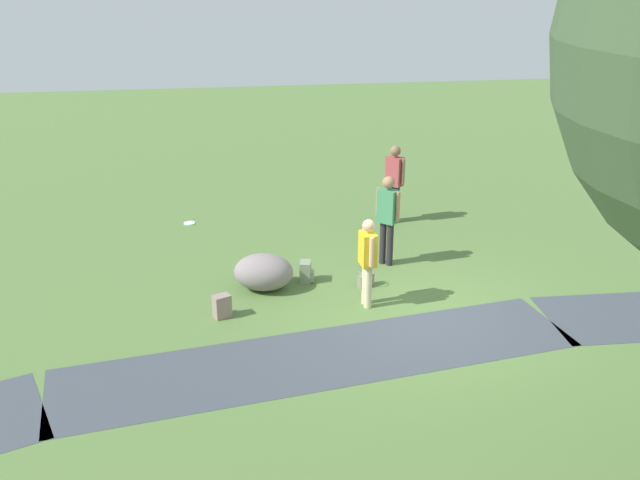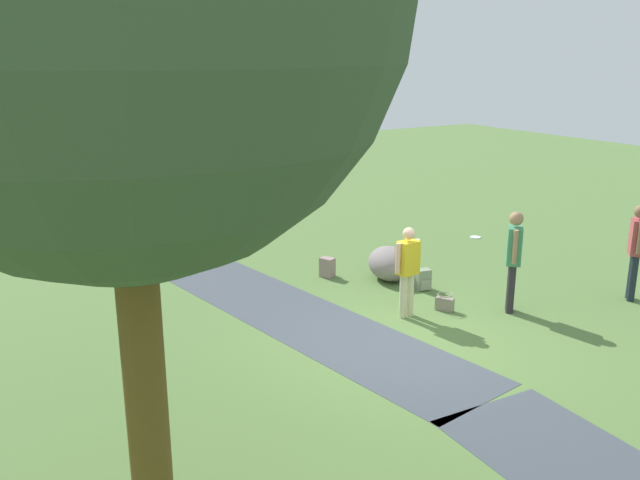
# 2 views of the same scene
# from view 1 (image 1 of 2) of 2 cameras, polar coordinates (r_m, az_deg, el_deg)

# --- Properties ---
(ground_plane) EXTENTS (48.00, 48.00, 0.00)m
(ground_plane) POSITION_cam_1_polar(r_m,az_deg,el_deg) (12.07, 8.66, -6.33)
(ground_plane) COLOR #54743A
(footpath_segment_mid) EXTENTS (8.17, 2.86, 0.01)m
(footpath_segment_mid) POSITION_cam_1_polar(r_m,az_deg,el_deg) (10.86, 0.16, -9.46)
(footpath_segment_mid) COLOR #3F454E
(footpath_segment_mid) RESTS_ON ground
(lawn_boulder) EXTENTS (1.25, 1.06, 0.67)m
(lawn_boulder) POSITION_cam_1_polar(r_m,az_deg,el_deg) (12.89, -4.58, -2.60)
(lawn_boulder) COLOR gray
(lawn_boulder) RESTS_ON ground
(woman_with_handbag) EXTENTS (0.26, 0.52, 1.59)m
(woman_with_handbag) POSITION_cam_1_polar(r_m,az_deg,el_deg) (12.04, 3.87, -1.38)
(woman_with_handbag) COLOR beige
(woman_with_handbag) RESTS_ON ground
(man_near_boulder) EXTENTS (0.42, 0.43, 1.79)m
(man_near_boulder) POSITION_cam_1_polar(r_m,az_deg,el_deg) (16.04, 6.03, 5.01)
(man_near_boulder) COLOR #1D2630
(man_near_boulder) RESTS_ON ground
(passerby_on_path) EXTENTS (0.43, 0.42, 1.81)m
(passerby_on_path) POSITION_cam_1_polar(r_m,az_deg,el_deg) (13.70, 5.47, 2.14)
(passerby_on_path) COLOR #2A262B
(passerby_on_path) RESTS_ON ground
(handbag_on_grass) EXTENTS (0.37, 0.37, 0.31)m
(handbag_on_grass) POSITION_cam_1_polar(r_m,az_deg,el_deg) (13.05, 3.72, -3.20)
(handbag_on_grass) COLOR gray
(handbag_on_grass) RESTS_ON ground
(backpack_by_boulder) EXTENTS (0.34, 0.33, 0.40)m
(backpack_by_boulder) POSITION_cam_1_polar(r_m,az_deg,el_deg) (12.04, -7.94, -5.33)
(backpack_by_boulder) COLOR gray
(backpack_by_boulder) RESTS_ON ground
(spare_backpack_on_lawn) EXTENTS (0.30, 0.32, 0.40)m
(spare_backpack_on_lawn) POSITION_cam_1_polar(r_m,az_deg,el_deg) (13.19, -1.14, -2.61)
(spare_backpack_on_lawn) COLOR gray
(spare_backpack_on_lawn) RESTS_ON ground
(frisbee_on_grass) EXTENTS (0.26, 0.26, 0.02)m
(frisbee_on_grass) POSITION_cam_1_polar(r_m,az_deg,el_deg) (16.44, -10.50, 1.35)
(frisbee_on_grass) COLOR white
(frisbee_on_grass) RESTS_ON ground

